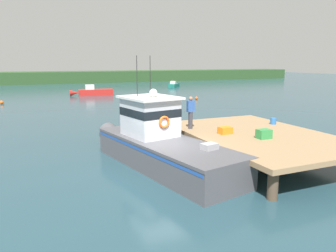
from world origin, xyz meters
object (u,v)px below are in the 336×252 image
deckhand_by_the_boat (191,112)px  moored_boat_far_left (93,92)px  crate_single_by_cleat (225,130)px  mooring_buoy_outer (196,98)px  mooring_buoy_channel_marker (199,128)px  crate_single_far (264,134)px  moored_boat_outer_mooring (174,85)px  mooring_buoy_spare_mooring (2,102)px  bait_bucket (273,121)px  main_fishing_boat (158,142)px

deckhand_by_the_boat → moored_boat_far_left: 30.27m
crate_single_by_cleat → mooring_buoy_outer: crate_single_by_cleat is taller
mooring_buoy_outer → mooring_buoy_channel_marker: bearing=-117.6°
moored_boat_far_left → mooring_buoy_channel_marker: size_ratio=13.64×
crate_single_far → mooring_buoy_outer: bearing=68.5°
crate_single_by_cleat → moored_boat_outer_mooring: (15.66, 40.65, -0.98)m
moored_boat_outer_mooring → mooring_buoy_spare_mooring: (-26.76, -14.08, -0.19)m
crate_single_by_cleat → moored_boat_outer_mooring: bearing=68.9°
mooring_buoy_outer → moored_boat_outer_mooring: bearing=74.0°
moored_boat_outer_mooring → moored_boat_far_left: 18.20m
bait_bucket → mooring_buoy_outer: bait_bucket is taller
moored_boat_far_left → mooring_buoy_channel_marker: moored_boat_far_left is taller
main_fishing_boat → moored_boat_outer_mooring: (18.90, 40.24, -0.62)m
crate_single_far → moored_boat_outer_mooring: bearing=70.9°
main_fishing_boat → mooring_buoy_spare_mooring: 27.33m
bait_bucket → mooring_buoy_outer: size_ratio=0.98×
crate_single_far → mooring_buoy_channel_marker: crate_single_far is taller
mooring_buoy_channel_marker → mooring_buoy_outer: size_ratio=1.22×
crate_single_by_cleat → mooring_buoy_outer: 24.43m
deckhand_by_the_boat → bait_bucket: bearing=-8.6°
moored_boat_outer_mooring → main_fishing_boat: bearing=-115.2°
deckhand_by_the_boat → mooring_buoy_channel_marker: bearing=55.9°
crate_single_by_cleat → moored_boat_far_left: size_ratio=0.10×
deckhand_by_the_boat → moored_boat_far_left: bearing=88.8°
mooring_buoy_channel_marker → moored_boat_outer_mooring: bearing=68.3°
crate_single_by_cleat → moored_boat_far_left: 31.94m
crate_single_by_cleat → bait_bucket: 3.84m
mooring_buoy_channel_marker → deckhand_by_the_boat: bearing=-124.1°
crate_single_far → bait_bucket: size_ratio=1.76×
bait_bucket → moored_boat_outer_mooring: bearing=73.2°
moored_boat_far_left → mooring_buoy_spare_mooring: 12.05m
deckhand_by_the_boat → mooring_buoy_channel_marker: deckhand_by_the_boat is taller
deckhand_by_the_boat → mooring_buoy_channel_marker: (2.76, 4.08, -1.85)m
crate_single_by_cleat → moored_boat_far_left: crate_single_by_cleat is taller
crate_single_by_cleat → bait_bucket: bearing=15.0°
bait_bucket → deckhand_by_the_boat: 4.77m
crate_single_far → bait_bucket: (2.67, 2.48, -0.03)m
bait_bucket → moored_boat_outer_mooring: 41.42m
bait_bucket → moored_boat_far_left: (-4.02, 30.93, -0.87)m
crate_single_far → mooring_buoy_outer: (9.30, 23.58, -1.23)m
mooring_buoy_spare_mooring → mooring_buoy_outer: size_ratio=1.13×
main_fishing_boat → deckhand_by_the_boat: 2.83m
crate_single_far → mooring_buoy_outer: crate_single_far is taller
crate_single_by_cleat → mooring_buoy_outer: (10.34, 22.10, -1.19)m
bait_bucket → mooring_buoy_spare_mooring: (-14.80, 25.57, -1.17)m
moored_boat_far_left → mooring_buoy_spare_mooring: size_ratio=14.74×
moored_boat_outer_mooring → mooring_buoy_channel_marker: (-13.86, -34.86, -0.17)m
crate_single_far → bait_bucket: 3.64m
mooring_buoy_spare_mooring → crate_single_far: bearing=-66.6°
main_fishing_boat → mooring_buoy_spare_mooring: size_ratio=25.43×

